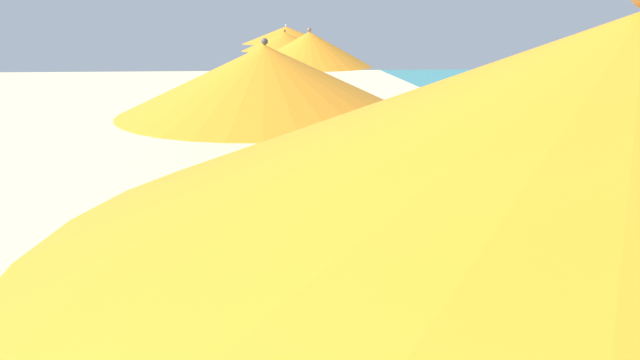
{
  "coord_description": "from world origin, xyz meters",
  "views": [
    {
      "loc": [
        -1.2,
        6.48,
        2.7
      ],
      "look_at": [
        -0.72,
        12.65,
        0.89
      ],
      "focal_mm": 29.76,
      "sensor_mm": 36.0,
      "label": 1
    }
  ],
  "objects_px": {
    "person_walking_near": "(470,110)",
    "lounger_fifth_shoreside": "(334,160)",
    "umbrella_third": "(626,136)",
    "lounger_fourth_shoreside": "(334,234)",
    "lounger_farthest_shoreside": "(307,104)",
    "lounger_sixth_shoreside": "(327,123)",
    "umbrella_fifth": "(309,50)",
    "umbrella_sixth": "(285,42)",
    "umbrella_farthest": "(286,35)",
    "lounger_sixth_inland": "(315,142)",
    "beach_ball": "(171,191)",
    "lounger_fourth_inland": "(348,354)",
    "lounger_fifth_inland": "(387,194)",
    "lounger_farthest_inland": "(326,117)",
    "umbrella_fourth": "(266,80)"
  },
  "relations": [
    {
      "from": "person_walking_near",
      "to": "lounger_fifth_shoreside",
      "type": "bearing_deg",
      "value": -19.63
    },
    {
      "from": "umbrella_third",
      "to": "lounger_fifth_shoreside",
      "type": "bearing_deg",
      "value": 87.39
    },
    {
      "from": "lounger_fourth_shoreside",
      "to": "lounger_farthest_shoreside",
      "type": "relative_size",
      "value": 0.91
    },
    {
      "from": "lounger_sixth_shoreside",
      "to": "umbrella_third",
      "type": "bearing_deg",
      "value": -83.36
    },
    {
      "from": "umbrella_fifth",
      "to": "lounger_fifth_shoreside",
      "type": "relative_size",
      "value": 2.07
    },
    {
      "from": "umbrella_sixth",
      "to": "umbrella_farthest",
      "type": "height_order",
      "value": "umbrella_farthest"
    },
    {
      "from": "lounger_sixth_inland",
      "to": "beach_ball",
      "type": "bearing_deg",
      "value": -132.8
    },
    {
      "from": "umbrella_farthest",
      "to": "lounger_fifth_shoreside",
      "type": "bearing_deg",
      "value": -82.76
    },
    {
      "from": "umbrella_third",
      "to": "lounger_fourth_shoreside",
      "type": "relative_size",
      "value": 2.1
    },
    {
      "from": "lounger_fourth_inland",
      "to": "lounger_fifth_inland",
      "type": "xyz_separation_m",
      "value": [
        1.1,
        3.96,
        -0.0
      ]
    },
    {
      "from": "person_walking_near",
      "to": "umbrella_farthest",
      "type": "bearing_deg",
      "value": -93.12
    },
    {
      "from": "lounger_farthest_shoreside",
      "to": "lounger_farthest_inland",
      "type": "bearing_deg",
      "value": -68.98
    },
    {
      "from": "umbrella_fifth",
      "to": "umbrella_third",
      "type": "bearing_deg",
      "value": -89.02
    },
    {
      "from": "lounger_fifth_shoreside",
      "to": "lounger_fifth_inland",
      "type": "xyz_separation_m",
      "value": [
        0.56,
        -2.22,
        0.02
      ]
    },
    {
      "from": "lounger_fourth_inland",
      "to": "lounger_farthest_shoreside",
      "type": "relative_size",
      "value": 0.98
    },
    {
      "from": "umbrella_fourth",
      "to": "lounger_fourth_inland",
      "type": "bearing_deg",
      "value": -64.11
    },
    {
      "from": "lounger_fifth_shoreside",
      "to": "lounger_sixth_inland",
      "type": "relative_size",
      "value": 0.92
    },
    {
      "from": "umbrella_fourth",
      "to": "lounger_sixth_shoreside",
      "type": "distance_m",
      "value": 8.79
    },
    {
      "from": "lounger_fourth_shoreside",
      "to": "lounger_farthest_inland",
      "type": "xyz_separation_m",
      "value": [
        0.66,
        8.56,
        -0.0
      ]
    },
    {
      "from": "lounger_sixth_inland",
      "to": "lounger_farthest_shoreside",
      "type": "relative_size",
      "value": 0.96
    },
    {
      "from": "umbrella_third",
      "to": "lounger_farthest_inland",
      "type": "height_order",
      "value": "umbrella_third"
    },
    {
      "from": "lounger_fourth_shoreside",
      "to": "beach_ball",
      "type": "xyz_separation_m",
      "value": [
        -2.36,
        2.25,
        -0.09
      ]
    },
    {
      "from": "umbrella_fifth",
      "to": "lounger_sixth_shoreside",
      "type": "bearing_deg",
      "value": 81.33
    },
    {
      "from": "lounger_sixth_shoreside",
      "to": "beach_ball",
      "type": "relative_size",
      "value": 4.15
    },
    {
      "from": "lounger_fifth_shoreside",
      "to": "umbrella_fifth",
      "type": "bearing_deg",
      "value": -103.07
    },
    {
      "from": "beach_ball",
      "to": "umbrella_farthest",
      "type": "bearing_deg",
      "value": 75.18
    },
    {
      "from": "umbrella_fourth",
      "to": "person_walking_near",
      "type": "relative_size",
      "value": 1.6
    },
    {
      "from": "umbrella_third",
      "to": "lounger_fifth_shoreside",
      "type": "xyz_separation_m",
      "value": [
        0.4,
        8.78,
        -2.26
      ]
    },
    {
      "from": "lounger_fifth_shoreside",
      "to": "lounger_farthest_shoreside",
      "type": "distance_m",
      "value": 7.29
    },
    {
      "from": "lounger_sixth_inland",
      "to": "umbrella_farthest",
      "type": "bearing_deg",
      "value": 95.08
    },
    {
      "from": "umbrella_sixth",
      "to": "lounger_sixth_inland",
      "type": "height_order",
      "value": "umbrella_sixth"
    },
    {
      "from": "umbrella_fourth",
      "to": "lounger_sixth_shoreside",
      "type": "xyz_separation_m",
      "value": [
        1.33,
        8.48,
        -1.91
      ]
    },
    {
      "from": "person_walking_near",
      "to": "beach_ball",
      "type": "bearing_deg",
      "value": -15.97
    },
    {
      "from": "lounger_fourth_shoreside",
      "to": "lounger_fourth_inland",
      "type": "xyz_separation_m",
      "value": [
        -0.15,
        -2.44,
        0.01
      ]
    },
    {
      "from": "lounger_farthest_shoreside",
      "to": "person_walking_near",
      "type": "xyz_separation_m",
      "value": [
        3.09,
        -6.14,
        0.71
      ]
    },
    {
      "from": "lounger_fourth_shoreside",
      "to": "umbrella_sixth",
      "type": "distance_m",
      "value": 6.53
    },
    {
      "from": "lounger_sixth_shoreside",
      "to": "person_walking_near",
      "type": "height_order",
      "value": "person_walking_near"
    },
    {
      "from": "umbrella_sixth",
      "to": "umbrella_fifth",
      "type": "bearing_deg",
      "value": -84.85
    },
    {
      "from": "lounger_fifth_inland",
      "to": "umbrella_fourth",
      "type": "bearing_deg",
      "value": -132.31
    },
    {
      "from": "lounger_sixth_shoreside",
      "to": "lounger_fourth_shoreside",
      "type": "bearing_deg",
      "value": -85.24
    },
    {
      "from": "lounger_fifth_inland",
      "to": "lounger_sixth_shoreside",
      "type": "height_order",
      "value": "lounger_sixth_shoreside"
    },
    {
      "from": "lounger_fourth_shoreside",
      "to": "lounger_farthest_inland",
      "type": "distance_m",
      "value": 8.58
    },
    {
      "from": "umbrella_third",
      "to": "umbrella_fifth",
      "type": "relative_size",
      "value": 1.05
    },
    {
      "from": "umbrella_fourth",
      "to": "lounger_farthest_shoreside",
      "type": "xyz_separation_m",
      "value": [
        1.04,
        12.25,
        -1.97
      ]
    },
    {
      "from": "umbrella_fourth",
      "to": "lounger_farthest_shoreside",
      "type": "relative_size",
      "value": 1.78
    },
    {
      "from": "umbrella_third",
      "to": "lounger_fourth_inland",
      "type": "height_order",
      "value": "umbrella_third"
    },
    {
      "from": "umbrella_sixth",
      "to": "umbrella_fourth",
      "type": "bearing_deg",
      "value": -92.16
    },
    {
      "from": "umbrella_fifth",
      "to": "person_walking_near",
      "type": "height_order",
      "value": "umbrella_fifth"
    },
    {
      "from": "lounger_farthest_shoreside",
      "to": "person_walking_near",
      "type": "relative_size",
      "value": 0.9
    },
    {
      "from": "lounger_fifth_inland",
      "to": "beach_ball",
      "type": "relative_size",
      "value": 3.57
    }
  ]
}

